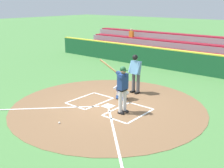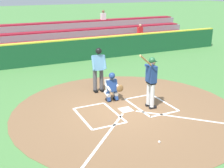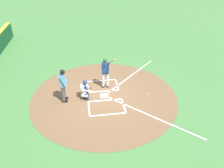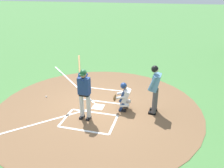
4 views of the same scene
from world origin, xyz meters
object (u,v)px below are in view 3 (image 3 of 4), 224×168
Objects in this scene: catcher at (85,89)px; baseball at (147,94)px; plate_umpire at (63,83)px; batter at (105,71)px.

catcher reaches higher than baseball.
plate_umpire is at bearing -86.18° from catcher.
batter is 28.76× the size of baseball.
plate_umpire is at bearing -66.53° from batter.
plate_umpire is at bearing -91.29° from baseball.
catcher is 1.23m from plate_umpire.
batter reaches higher than catcher.
plate_umpire is 25.20× the size of baseball.
plate_umpire is (0.07, -1.12, 0.49)m from catcher.
plate_umpire is (1.01, -2.33, -0.02)m from batter.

